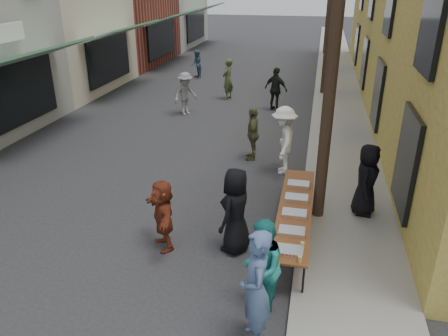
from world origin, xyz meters
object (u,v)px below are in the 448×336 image
at_px(catering_tray_sausage, 289,251).
at_px(guest_front_a, 236,211).
at_px(guest_front_c, 262,267).
at_px(server, 367,180).
at_px(utility_pole_near, 337,18).
at_px(serving_table, 295,210).

bearing_deg(catering_tray_sausage, guest_front_a, 139.28).
relative_size(guest_front_c, server, 0.99).
bearing_deg(guest_front_a, utility_pole_near, 153.89).
distance_m(utility_pole_near, server, 3.70).
relative_size(guest_front_a, server, 1.06).
xyz_separation_m(catering_tray_sausage, server, (1.53, 2.97, 0.17)).
bearing_deg(utility_pole_near, server, 16.72).
distance_m(guest_front_a, guest_front_c, 1.82).
bearing_deg(guest_front_a, server, 145.09).
distance_m(utility_pole_near, catering_tray_sausage, 4.59).
relative_size(utility_pole_near, serving_table, 2.25).
bearing_deg(server, guest_front_a, 139.30).
distance_m(serving_table, catering_tray_sausage, 1.65).
bearing_deg(catering_tray_sausage, server, 62.80).
distance_m(catering_tray_sausage, guest_front_a, 1.53).
bearing_deg(server, utility_pole_near, 119.70).
xyz_separation_m(guest_front_c, server, (1.93, 3.62, 0.11)).
relative_size(catering_tray_sausage, server, 0.29).
relative_size(utility_pole_near, catering_tray_sausage, 18.00).
distance_m(serving_table, guest_front_c, 2.34).
height_order(guest_front_a, guest_front_c, guest_front_a).
bearing_deg(serving_table, catering_tray_sausage, -90.00).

